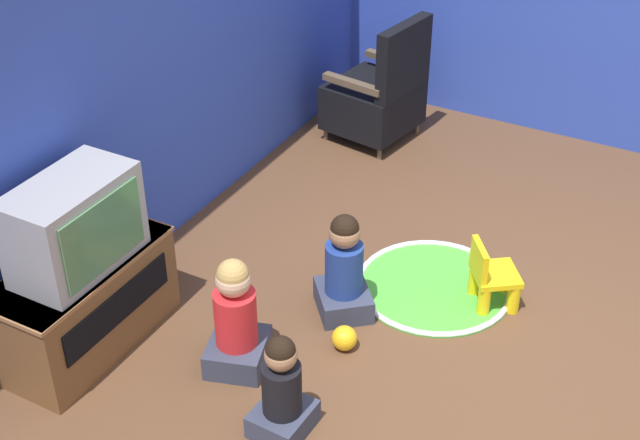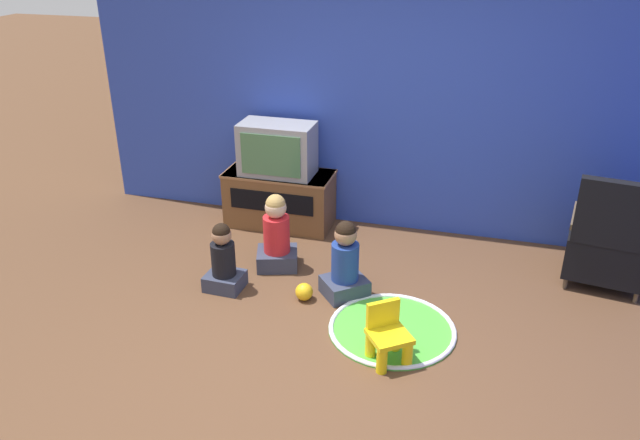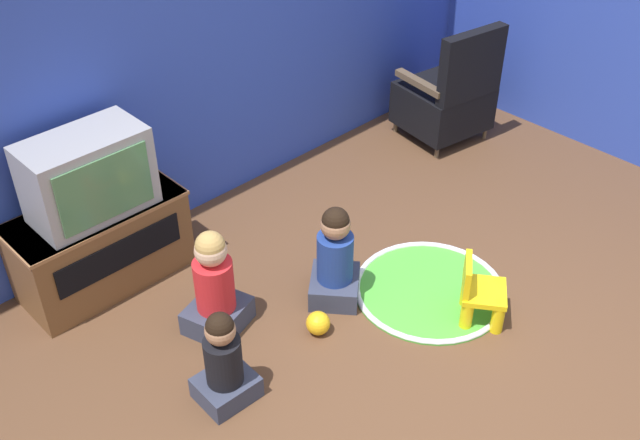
% 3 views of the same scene
% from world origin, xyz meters
% --- Properties ---
extents(ground_plane, '(30.00, 30.00, 0.00)m').
position_xyz_m(ground_plane, '(0.00, 0.00, 0.00)').
color(ground_plane, brown).
extents(wall_back, '(5.84, 0.12, 2.86)m').
position_xyz_m(wall_back, '(-0.08, 2.24, 1.43)').
color(wall_back, '#2D47B2').
rests_on(wall_back, ground_plane).
extents(tv_cabinet, '(1.07, 0.49, 0.56)m').
position_xyz_m(tv_cabinet, '(-1.04, 1.92, 0.29)').
color(tv_cabinet, brown).
rests_on(tv_cabinet, ground_plane).
extents(television, '(0.71, 0.40, 0.51)m').
position_xyz_m(television, '(-1.04, 1.90, 0.81)').
color(television, '#939399').
rests_on(television, tv_cabinet).
extents(black_armchair, '(0.72, 0.71, 1.01)m').
position_xyz_m(black_armchair, '(1.97, 1.56, 0.37)').
color(black_armchair, brown).
rests_on(black_armchair, ground_plane).
extents(yellow_kid_chair, '(0.37, 0.37, 0.42)m').
position_xyz_m(yellow_kid_chair, '(0.39, 0.05, 0.18)').
color(yellow_kid_chair, yellow).
rests_on(yellow_kid_chair, ground_plane).
extents(play_mat, '(0.97, 0.97, 0.04)m').
position_xyz_m(play_mat, '(0.37, 0.41, 0.01)').
color(play_mat, green).
rests_on(play_mat, ground_plane).
extents(child_watching_left, '(0.45, 0.45, 0.67)m').
position_xyz_m(child_watching_left, '(-0.10, 0.80, 0.29)').
color(child_watching_left, '#33384C').
rests_on(child_watching_left, ground_plane).
extents(child_watching_center, '(0.31, 0.28, 0.60)m').
position_xyz_m(child_watching_center, '(-1.09, 0.63, 0.26)').
color(child_watching_center, '#33384C').
rests_on(child_watching_center, ground_plane).
extents(child_watching_right, '(0.43, 0.40, 0.70)m').
position_xyz_m(child_watching_right, '(-0.79, 1.09, 0.30)').
color(child_watching_right, '#33384C').
rests_on(child_watching_right, ground_plane).
extents(toy_ball, '(0.15, 0.15, 0.15)m').
position_xyz_m(toy_ball, '(-0.40, 0.63, 0.07)').
color(toy_ball, yellow).
rests_on(toy_ball, ground_plane).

